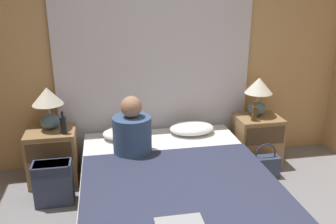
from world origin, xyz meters
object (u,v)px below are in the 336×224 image
object	(u,v)px
pillow_right	(192,128)
backpack_on_floor	(53,181)
lamp_right	(258,92)
person_left_in_bed	(132,132)
bed	(174,192)
beer_bottle_on_left_stand	(63,125)
handbag_on_floor	(264,166)
beer_bottle_on_right_stand	(254,113)
lamp_left	(48,103)
pillow_left	(126,133)
nightstand_left	(53,156)
nightstand_right	(257,140)

from	to	relation	value
pillow_right	backpack_on_floor	world-z (taller)	pillow_right
lamp_right	pillow_right	world-z (taller)	lamp_right
person_left_in_bed	pillow_right	bearing A→B (deg)	29.64
bed	beer_bottle_on_left_stand	distance (m)	1.30
handbag_on_floor	beer_bottle_on_right_stand	bearing A→B (deg)	102.43
person_left_in_bed	beer_bottle_on_left_stand	distance (m)	0.72
bed	beer_bottle_on_right_stand	world-z (taller)	beer_bottle_on_right_stand
lamp_right	beer_bottle_on_left_stand	world-z (taller)	lamp_right
lamp_left	person_left_in_bed	bearing A→B (deg)	-28.16
pillow_left	beer_bottle_on_right_stand	bearing A→B (deg)	-5.09
pillow_left	person_left_in_bed	world-z (taller)	person_left_in_bed
pillow_left	lamp_left	bearing A→B (deg)	177.10
bed	handbag_on_floor	distance (m)	1.19
beer_bottle_on_left_stand	backpack_on_floor	size ratio (longest dim) A/B	0.55
nightstand_left	pillow_left	distance (m)	0.80
beer_bottle_on_right_stand	pillow_left	bearing A→B (deg)	174.91
person_left_in_bed	handbag_on_floor	size ratio (longest dim) A/B	1.47
pillow_right	beer_bottle_on_left_stand	size ratio (longest dim) A/B	2.10
lamp_right	backpack_on_floor	world-z (taller)	lamp_right
pillow_right	person_left_in_bed	xyz separation A→B (m)	(-0.70, -0.40, 0.17)
lamp_left	pillow_right	world-z (taller)	lamp_left
pillow_left	beer_bottle_on_left_stand	bearing A→B (deg)	-168.71
lamp_right	person_left_in_bed	xyz separation A→B (m)	(-1.47, -0.43, -0.20)
beer_bottle_on_left_stand	beer_bottle_on_right_stand	xyz separation A→B (m)	(2.03, 0.00, -0.01)
nightstand_left	lamp_right	world-z (taller)	lamp_right
pillow_left	beer_bottle_on_left_stand	distance (m)	0.67
beer_bottle_on_right_stand	backpack_on_floor	bearing A→B (deg)	-170.62
nightstand_left	nightstand_right	distance (m)	2.28
lamp_right	backpack_on_floor	xyz separation A→B (m)	(-2.23, -0.52, -0.61)
beer_bottle_on_right_stand	nightstand_left	bearing A→B (deg)	177.51
bed	beer_bottle_on_right_stand	bearing A→B (deg)	34.10
bed	beer_bottle_on_left_stand	world-z (taller)	beer_bottle_on_left_stand
nightstand_right	bed	bearing A→B (deg)	-145.04
lamp_left	person_left_in_bed	size ratio (longest dim) A/B	0.76
nightstand_left	person_left_in_bed	distance (m)	0.96
nightstand_left	handbag_on_floor	size ratio (longest dim) A/B	1.44
lamp_right	person_left_in_bed	bearing A→B (deg)	-163.52
bed	beer_bottle_on_left_stand	size ratio (longest dim) A/B	8.85
backpack_on_floor	handbag_on_floor	xyz separation A→B (m)	(2.18, 0.11, -0.11)
lamp_right	pillow_right	size ratio (longest dim) A/B	0.89
pillow_right	lamp_right	bearing A→B (deg)	2.90
bed	lamp_right	bearing A→B (deg)	37.24
pillow_left	bed	bearing A→B (deg)	-66.13
lamp_left	lamp_right	bearing A→B (deg)	0.00
bed	lamp_right	world-z (taller)	lamp_right
pillow_right	bed	bearing A→B (deg)	-113.87
backpack_on_floor	beer_bottle_on_right_stand	bearing A→B (deg)	9.38
bed	beer_bottle_on_left_stand	bearing A→B (deg)	144.73
beer_bottle_on_left_stand	pillow_right	bearing A→B (deg)	5.26
bed	nightstand_right	world-z (taller)	nightstand_right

